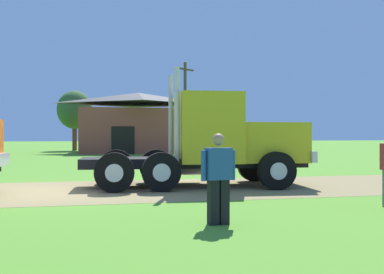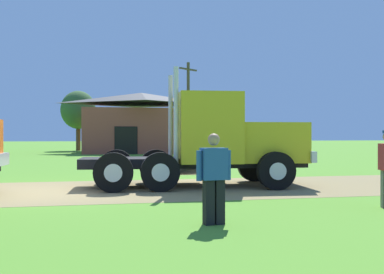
# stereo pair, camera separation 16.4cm
# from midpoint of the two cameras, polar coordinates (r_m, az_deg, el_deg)

# --- Properties ---
(ground_plane) EXTENTS (200.00, 200.00, 0.00)m
(ground_plane) POSITION_cam_midpoint_polar(r_m,az_deg,el_deg) (13.07, -17.57, -6.50)
(ground_plane) COLOR #538E29
(dirt_track) EXTENTS (120.00, 5.29, 0.01)m
(dirt_track) POSITION_cam_midpoint_polar(r_m,az_deg,el_deg) (13.07, -17.57, -6.48)
(dirt_track) COLOR olive
(dirt_track) RESTS_ON ground_plane
(truck_foreground_white) EXTENTS (6.84, 3.13, 3.43)m
(truck_foreground_white) POSITION_cam_midpoint_polar(r_m,az_deg,el_deg) (13.83, 3.52, -0.63)
(truck_foreground_white) COLOR black
(truck_foreground_white) RESTS_ON ground_plane
(visitor_by_barrel) EXTENTS (0.63, 0.31, 1.56)m
(visitor_by_barrel) POSITION_cam_midpoint_polar(r_m,az_deg,el_deg) (7.91, 3.31, -4.82)
(visitor_by_barrel) COLOR #264C8C
(visitor_by_barrel) RESTS_ON ground_plane
(shed_building) EXTENTS (10.47, 7.50, 5.20)m
(shed_building) POSITION_cam_midpoint_polar(r_m,az_deg,el_deg) (40.09, -6.19, 1.65)
(shed_building) COLOR brown
(shed_building) RESTS_ON ground_plane
(utility_pole_far) EXTENTS (1.83, 1.45, 7.83)m
(utility_pole_far) POSITION_cam_midpoint_polar(r_m,az_deg,el_deg) (39.92, -0.35, 4.05)
(utility_pole_far) COLOR brown
(utility_pole_far) RESTS_ON ground_plane
(tree_mid) EXTENTS (3.38, 3.38, 5.83)m
(tree_mid) POSITION_cam_midpoint_polar(r_m,az_deg,el_deg) (46.13, -13.85, 3.25)
(tree_mid) COLOR #513823
(tree_mid) RESTS_ON ground_plane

